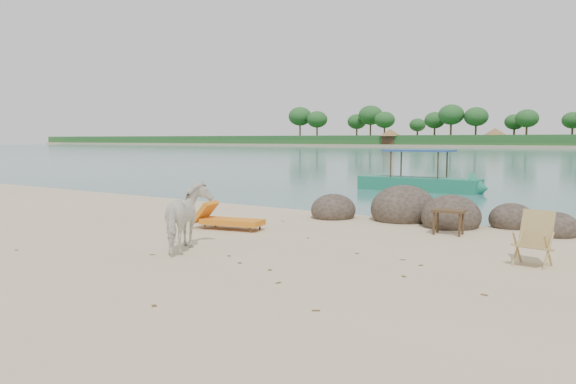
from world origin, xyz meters
name	(u,v)px	position (x,y,z in m)	size (l,w,h in m)	color
boulders	(424,214)	(1.08, 5.72, 0.24)	(6.45, 2.96, 1.24)	#312A20
cow	(188,219)	(-1.17, -0.32, 0.63)	(0.68, 1.50, 1.27)	white
side_table	(448,224)	(2.23, 4.24, 0.28)	(0.69, 0.44, 0.55)	#362515
lounge_chair	(232,219)	(-2.13, 2.05, 0.27)	(1.81, 0.63, 0.54)	orange
deck_chair	(533,241)	(4.41, 2.06, 0.45)	(0.58, 0.64, 0.91)	tan
boat_near	(419,156)	(-2.73, 14.70, 1.40)	(5.73, 1.29, 2.80)	#1A7154
dead_leaves	(276,262)	(0.71, -0.10, 0.01)	(8.26, 7.00, 0.00)	brown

